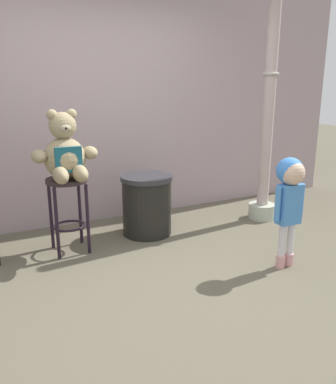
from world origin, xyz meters
The scene contains 7 objects.
ground_plane centered at (0.00, 0.00, 0.00)m, with size 24.00×24.00×0.00m, color brown.
building_wall centered at (0.00, 1.87, 1.68)m, with size 6.96×0.30×3.36m, color #A59096.
bar_stool_with_teddy centered at (-0.59, 0.96, 0.52)m, with size 0.39×0.39×0.73m.
teddy_bear centered at (-0.59, 0.92, 0.97)m, with size 0.60×0.54×0.64m.
child_walking centered at (1.04, -0.25, 0.72)m, with size 0.31×0.25×0.99m.
trash_bin centered at (0.27, 1.04, 0.33)m, with size 0.56×0.56×0.65m.
lamppost centered at (1.73, 0.88, 1.17)m, with size 0.32×0.32×2.94m.
Camera 1 is at (-1.34, -2.67, 1.57)m, focal length 36.54 mm.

